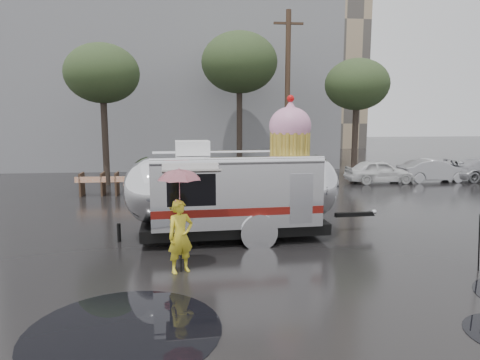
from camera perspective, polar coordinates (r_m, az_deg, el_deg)
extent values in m
plane|color=black|center=(10.10, 9.68, -11.56)|extent=(120.00, 120.00, 0.00)
cylinder|color=black|center=(7.57, -15.25, -18.84)|extent=(3.19, 3.19, 0.01)
cube|color=slate|center=(33.27, -8.94, 13.68)|extent=(22.00, 12.00, 13.00)
cylinder|color=#473323|center=(23.70, 6.33, 11.01)|extent=(0.28, 0.28, 9.00)
cube|color=#473323|center=(24.17, 6.49, 20.04)|extent=(1.60, 0.12, 0.12)
cylinder|color=#382D26|center=(22.52, -17.60, 6.79)|extent=(0.32, 0.32, 5.85)
ellipsoid|color=#283A1E|center=(22.61, -17.90, 13.39)|extent=(3.64, 3.64, 2.86)
cylinder|color=#382D26|center=(24.25, -0.08, 8.34)|extent=(0.32, 0.32, 6.75)
ellipsoid|color=#283A1E|center=(24.43, -0.08, 15.40)|extent=(4.20, 4.20, 3.30)
cylinder|color=#382D26|center=(23.77, 15.11, 6.42)|extent=(0.32, 0.32, 5.40)
ellipsoid|color=#283A1E|center=(23.81, 15.34, 12.20)|extent=(3.36, 3.36, 2.64)
cube|color=#473323|center=(19.91, -20.33, -0.53)|extent=(0.08, 0.80, 1.00)
cube|color=#473323|center=(19.71, -17.79, -0.49)|extent=(0.08, 0.80, 1.00)
cube|color=#E5590C|center=(19.40, -19.35, 0.04)|extent=(1.30, 0.04, 0.25)
cube|color=#473323|center=(19.60, -16.08, -0.47)|extent=(0.08, 0.80, 1.00)
cube|color=#473323|center=(19.47, -13.46, -0.42)|extent=(0.08, 0.80, 1.00)
cube|color=#E5590C|center=(19.12, -14.96, 0.12)|extent=(1.30, 0.04, 0.25)
cube|color=#473323|center=(19.41, -11.71, -0.40)|extent=(0.08, 0.80, 1.00)
cube|color=#473323|center=(19.35, -9.05, -0.35)|extent=(0.08, 0.80, 1.00)
cube|color=#E5590C|center=(18.96, -10.48, 0.19)|extent=(1.30, 0.04, 0.25)
imported|color=silver|center=(23.39, 18.10, 1.35)|extent=(4.00, 1.80, 1.40)
imported|color=#B2B2B7|center=(24.79, 24.42, 1.39)|extent=(4.00, 1.80, 1.40)
cube|color=silver|center=(12.15, -0.94, -0.98)|extent=(4.65, 2.59, 1.85)
ellipsoid|color=silver|center=(12.68, 9.25, -0.69)|extent=(1.66, 2.44, 1.85)
ellipsoid|color=silver|center=(12.04, -11.68, -1.25)|extent=(1.66, 2.44, 1.85)
cube|color=black|center=(12.38, -0.92, -5.92)|extent=(5.25, 2.31, 0.31)
cylinder|color=black|center=(11.45, 2.43, -7.12)|extent=(0.73, 0.26, 0.72)
cylinder|color=black|center=(13.47, 0.59, -4.72)|extent=(0.73, 0.26, 0.72)
cylinder|color=silver|center=(11.30, 2.58, -7.06)|extent=(0.99, 0.15, 0.99)
cube|color=black|center=(13.38, 15.04, -4.44)|extent=(1.24, 0.18, 0.12)
sphere|color=silver|center=(13.63, 17.42, -4.08)|extent=(0.17, 0.17, 0.16)
cylinder|color=black|center=(12.36, -15.84, -6.76)|extent=(0.11, 0.11, 0.52)
cube|color=#62110C|center=(11.10, -0.04, -4.33)|extent=(4.53, 0.26, 0.21)
cube|color=#62110C|center=(13.38, -1.67, -2.11)|extent=(4.53, 0.26, 0.21)
cube|color=black|center=(10.83, -6.49, -1.37)|extent=(1.24, 0.09, 0.82)
cube|color=#A19B96|center=(10.51, -6.47, 1.17)|extent=(1.47, 0.58, 0.15)
cube|color=silver|center=(11.40, 8.19, -2.49)|extent=(0.62, 0.06, 1.34)
cube|color=white|center=(11.91, -6.37, 4.27)|extent=(0.96, 0.71, 0.39)
cylinder|color=gold|center=(12.36, 6.66, 4.90)|extent=(1.12, 1.12, 0.62)
ellipsoid|color=#DC98B9|center=(12.34, 6.70, 7.19)|extent=(1.25, 1.25, 1.07)
cone|color=#DC98B9|center=(12.34, 6.74, 9.68)|extent=(0.54, 0.54, 0.41)
sphere|color=red|center=(12.34, 6.76, 10.73)|extent=(0.22, 0.22, 0.21)
imported|color=yellow|center=(9.61, -7.94, -7.46)|extent=(0.70, 0.61, 1.63)
imported|color=pink|center=(9.36, -8.08, -0.76)|extent=(1.18, 1.18, 0.80)
cylinder|color=black|center=(9.60, -7.94, -7.41)|extent=(0.02, 0.02, 1.65)
cylinder|color=black|center=(10.88, 29.27, -7.36)|extent=(0.24, 0.22, 1.36)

